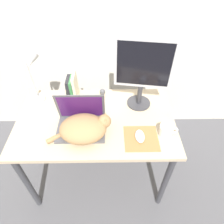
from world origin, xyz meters
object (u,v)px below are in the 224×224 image
Objects in this scene: book_row at (72,88)px; mug at (166,131)px; external_monitor at (143,70)px; laptop at (81,122)px; desk_lamp at (31,70)px; webcam at (102,92)px; cat at (84,128)px; computer_mouse at (140,136)px.

book_row reaches higher than mug.
laptop is at bearing -150.45° from external_monitor.
mug is (0.91, -0.35, -0.25)m from desk_lamp.
desk_lamp reaches higher than mug.
external_monitor is 0.39m from webcam.
mug is (0.43, -0.41, -0.00)m from webcam.
cat is 0.54m from mug.
cat is at bearing -72.51° from book_row.
laptop is at bearing 172.34° from mug.
cat is 0.42m from webcam.
computer_mouse is at bearing -14.55° from laptop.
external_monitor reaches higher than laptop.
external_monitor reaches higher than computer_mouse.
mug is at bearing -65.36° from external_monitor.
desk_lamp reaches higher than webcam.
webcam is at bearing 136.35° from mug.
laptop is 0.75× the size of desk_lamp.
external_monitor is 4.83× the size of computer_mouse.
laptop is 0.08m from cat.
webcam is at bearing 5.24° from book_row.
cat is 5.87× the size of webcam.
cat is at bearing -67.19° from laptop.
external_monitor is at bearing 114.64° from mug.
desk_lamp is at bearing 137.40° from cat.
desk_lamp is 0.55m from webcam.
desk_lamp is at bearing 177.25° from external_monitor.
external_monitor is 7.35× the size of webcam.
book_row is 1.74× the size of mug.
desk_lamp is at bearing 152.92° from computer_mouse.
desk_lamp is 3.43× the size of mug.
cat is at bearing 175.10° from computer_mouse.
desk_lamp is at bearing 158.92° from mug.
webcam is (0.14, 0.33, -0.00)m from laptop.
desk_lamp reaches higher than cat.
computer_mouse is 0.87m from desk_lamp.
external_monitor is at bearing 84.87° from computer_mouse.
computer_mouse is 1.52× the size of webcam.
webcam is (0.23, 0.02, -0.05)m from book_row.
cat is at bearing 179.40° from mug.
laptop is at bearing -38.49° from desk_lamp.
computer_mouse is at bearing -27.08° from desk_lamp.
cat is at bearing -42.60° from desk_lamp.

